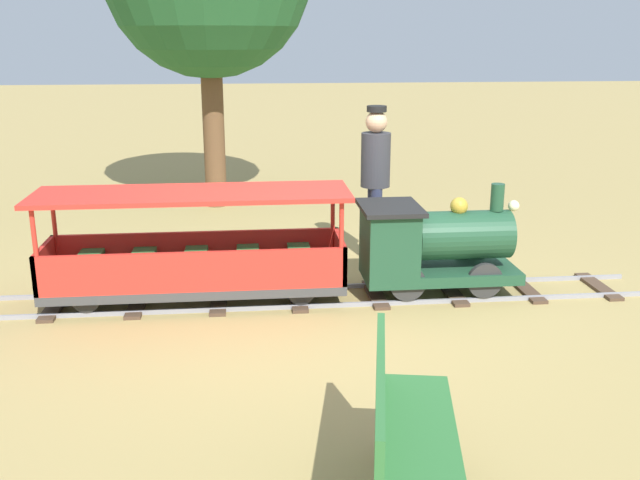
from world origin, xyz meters
TOP-DOWN VIEW (x-y plane):
  - ground_plane at (0.00, 0.00)m, footprint 60.00×60.00m
  - track at (0.00, 0.00)m, footprint 0.72×6.40m
  - locomotive at (0.00, 1.21)m, footprint 0.68×1.45m
  - passenger_car at (0.00, -0.90)m, footprint 0.78×2.70m
  - conductor_person at (-1.06, 0.88)m, footprint 0.30×0.30m
  - park_bench at (3.08, 0.30)m, footprint 1.35×0.64m

SIDE VIEW (x-z plane):
  - ground_plane at x=0.00m, z-range 0.00..0.00m
  - track at x=0.00m, z-range 0.00..0.04m
  - park_bench at x=3.08m, z-range 0.01..0.83m
  - passenger_car at x=0.00m, z-range -0.06..0.91m
  - locomotive at x=0.00m, z-range -0.01..0.98m
  - conductor_person at x=-1.06m, z-range 0.15..1.77m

